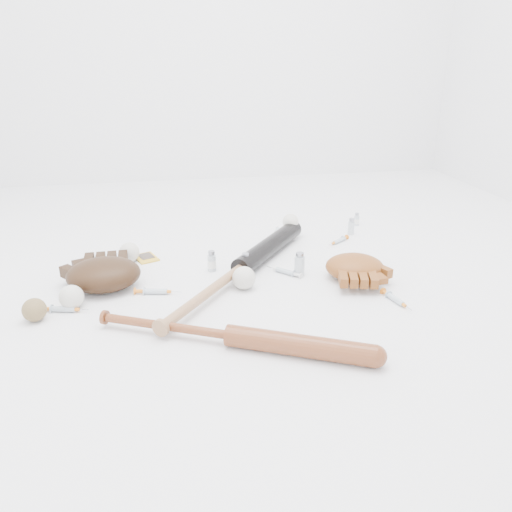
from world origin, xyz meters
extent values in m
plane|color=white|center=(0.00, 0.00, 0.00)|extent=(3.00, 3.00, 0.00)
cube|color=gold|center=(-0.39, 0.22, 0.00)|extent=(0.11, 0.12, 0.01)
cube|color=white|center=(0.21, 0.35, 0.02)|extent=(0.08, 0.08, 0.04)
sphere|color=beige|center=(0.21, 0.35, 0.07)|extent=(0.07, 0.07, 0.07)
sphere|color=beige|center=(-0.61, -0.15, 0.04)|extent=(0.07, 0.07, 0.07)
sphere|color=beige|center=(-0.45, 0.20, 0.04)|extent=(0.07, 0.07, 0.07)
sphere|color=beige|center=(-0.06, -0.11, 0.04)|extent=(0.08, 0.08, 0.08)
sphere|color=brown|center=(-0.70, -0.21, 0.03)|extent=(0.07, 0.07, 0.07)
cylinder|color=silver|center=(0.48, 0.34, 0.04)|extent=(0.03, 0.03, 0.07)
cylinder|color=silver|center=(0.55, 0.45, 0.03)|extent=(0.02, 0.02, 0.06)
cylinder|color=silver|center=(-0.04, 0.01, 0.04)|extent=(0.03, 0.03, 0.08)
cylinder|color=silver|center=(0.15, -0.04, 0.04)|extent=(0.04, 0.04, 0.08)
cylinder|color=silver|center=(-0.15, 0.05, 0.04)|extent=(0.03, 0.03, 0.08)
camera|label=1|loc=(-0.30, -1.60, 0.72)|focal=35.00mm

